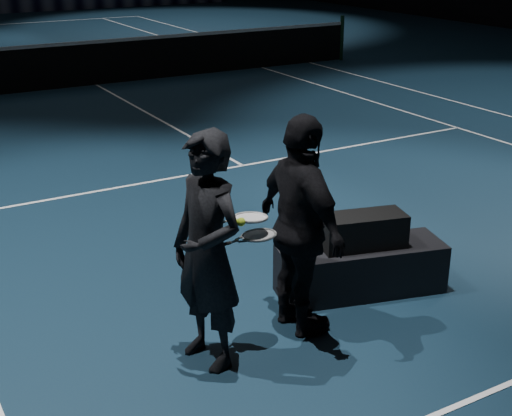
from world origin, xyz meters
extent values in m
plane|color=#0E2132|center=(0.00, 0.00, 0.00)|extent=(36.00, 36.00, 0.00)
cylinder|color=black|center=(6.40, 0.00, 0.55)|extent=(0.10, 0.10, 1.10)
cube|color=black|center=(0.00, 0.00, 0.45)|extent=(12.80, 0.02, 0.86)
cube|color=white|center=(0.00, 0.00, 0.92)|extent=(12.80, 0.03, 0.07)
cube|color=black|center=(-0.88, -10.19, 0.23)|extent=(1.59, 0.87, 0.45)
cube|color=black|center=(-0.88, -10.19, 0.60)|extent=(0.81, 0.51, 0.30)
cube|color=white|center=(-0.88, -10.36, 0.60)|extent=(0.34, 0.09, 0.10)
imported|color=black|center=(-2.56, -10.50, 0.91)|extent=(0.58, 0.75, 1.82)
imported|color=black|center=(-1.71, -10.45, 0.91)|extent=(0.45, 1.07, 1.82)
camera|label=1|loc=(-4.60, -14.75, 3.09)|focal=50.00mm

